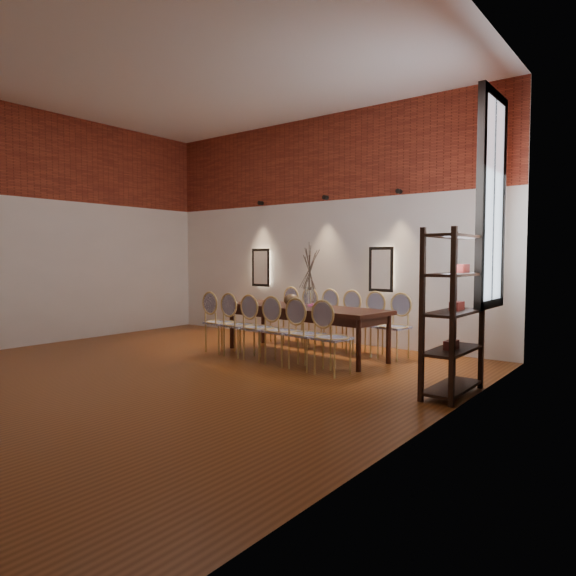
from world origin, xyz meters
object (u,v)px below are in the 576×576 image
Objects in this scene: shelving_rack at (453,312)px; chair_far_b at (302,317)px; chair_far_a at (283,315)px; chair_far_d at (344,322)px; dining_table at (304,331)px; chair_near_c at (259,328)px; chair_near_a at (220,323)px; chair_far_e at (368,324)px; chair_near_e at (306,334)px; bowl at (291,300)px; chair_near_f at (333,338)px; chair_far_f at (394,327)px; vase at (309,297)px; book at (301,305)px; chair_near_d at (282,331)px; chair_near_b at (239,325)px; chair_far_c at (323,319)px.

chair_far_b is at bearing 152.97° from shelving_rack.
chair_far_a is 1.36m from chair_far_d.
dining_table is 0.76m from chair_far_d.
shelving_rack is (2.90, -0.16, 0.43)m from chair_near_c.
chair_far_e is at bearing 38.35° from chair_near_a.
chair_near_e reaches higher than dining_table.
bowl is (0.38, -0.81, 0.37)m from chair_far_b.
chair_near_f is at bearing -32.33° from dining_table.
chair_far_f is (0.15, 1.43, 0.00)m from chair_near_f.
chair_near_a is at bearing -156.20° from vase.
bowl reaches higher than book.
chair_far_e is (0.60, 1.38, 0.00)m from chair_near_d.
chair_far_a is at bearing 122.29° from chair_near_c.
chair_far_a is (0.15, 1.43, 0.00)m from chair_near_a.
chair_far_b is at bearing 114.86° from bowl.
chair_near_b is 1.50m from chair_far_a.
chair_near_e and chair_far_d have the same top height.
shelving_rack reaches higher than chair_far_d.
chair_far_e reaches higher than dining_table.
dining_table is at bearing 32.33° from chair_near_a.
bowl is at bearing 29.59° from chair_far_f.
chair_far_e reaches higher than book.
chair_near_b is 2.31m from chair_far_f.
chair_far_a is 1.23m from book.
chair_far_d is at bearing 180.00° from chair_far_a.
chair_near_a and chair_far_a have the same top height.
chair_far_c is at bearing 72.47° from chair_near_b.
chair_near_a is at bearing 180.00° from chair_near_e.
dining_table is 0.99m from chair_near_e.
vase is (-0.19, -0.70, 0.43)m from chair_far_d.
chair_near_a and chair_near_b have the same top height.
chair_near_f is at bearing 141.65° from chair_far_b.
chair_far_e is at bearing 180.00° from chair_far_a.
vase is at bearing 80.74° from chair_far_d.
chair_near_d is at bearing -180.00° from chair_near_f.
dining_table is at bearing 133.47° from chair_near_e.
chair_far_a and chair_far_b have the same top height.
chair_near_e is 1.00× the size of chair_far_f.
shelving_rack is (3.81, -0.26, 0.43)m from chair_near_a.
shelving_rack reaches higher than chair_near_b.
bowl is (0.53, 0.61, 0.37)m from chair_near_b.
chair_near_f and chair_far_d have the same top height.
chair_far_c reaches higher than book.
chair_near_e is at bearing 122.29° from chair_far_c.
chair_near_a is at bearing 176.14° from shelving_rack.
bowl is 0.16m from book.
chair_near_f is at bearing 179.44° from shelving_rack.
shelving_rack is at bearing 5.56° from chair_near_f.
chair_far_e is (0.45, -0.05, 0.00)m from chair_far_d.
chair_far_b is at bearing 131.56° from vase.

